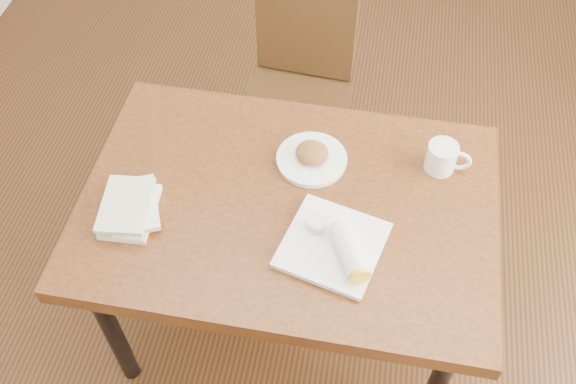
% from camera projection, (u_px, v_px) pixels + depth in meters
% --- Properties ---
extents(ground, '(4.00, 5.00, 0.01)m').
position_uv_depth(ground, '(288.00, 316.00, 2.56)').
color(ground, '#472814').
rests_on(ground, ground).
extents(table, '(1.27, 0.87, 0.75)m').
position_uv_depth(table, '(288.00, 217.00, 2.02)').
color(table, brown).
rests_on(table, ground).
extents(chair_far, '(0.45, 0.45, 0.95)m').
position_uv_depth(chair_far, '(299.00, 79.00, 2.60)').
color(chair_far, '#3F2A12').
rests_on(chair_far, ground).
extents(plate_scone, '(0.23, 0.23, 0.07)m').
position_uv_depth(plate_scone, '(312.00, 157.00, 2.04)').
color(plate_scone, white).
rests_on(plate_scone, table).
extents(coffee_mug, '(0.14, 0.10, 0.10)m').
position_uv_depth(coffee_mug, '(443.00, 157.00, 2.01)').
color(coffee_mug, white).
rests_on(coffee_mug, table).
extents(plate_burrito, '(0.33, 0.33, 0.09)m').
position_uv_depth(plate_burrito, '(338.00, 247.00, 1.83)').
color(plate_burrito, white).
rests_on(plate_burrito, table).
extents(book_stack, '(0.21, 0.25, 0.06)m').
position_uv_depth(book_stack, '(130.00, 208.00, 1.91)').
color(book_stack, white).
rests_on(book_stack, table).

